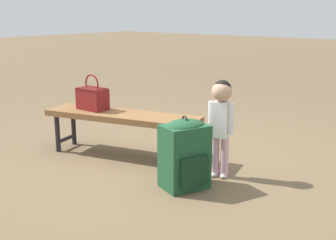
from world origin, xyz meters
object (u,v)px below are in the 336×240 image
object	(u,v)px
backpack_large	(185,152)
park_bench	(122,119)
child_standing	(221,114)
handbag	(92,98)

from	to	relation	value
backpack_large	park_bench	bearing A→B (deg)	165.58
child_standing	backpack_large	distance (m)	0.49
handbag	child_standing	distance (m)	1.44
park_bench	handbag	size ratio (longest dim) A/B	4.48
child_standing	backpack_large	bearing A→B (deg)	-103.72
handbag	park_bench	bearing A→B (deg)	11.91
handbag	child_standing	bearing A→B (deg)	8.70
child_standing	park_bench	bearing A→B (deg)	-172.36
park_bench	handbag	distance (m)	0.40
park_bench	child_standing	bearing A→B (deg)	7.64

